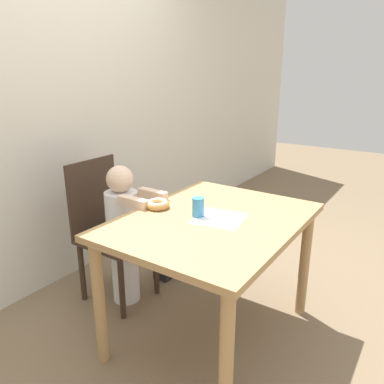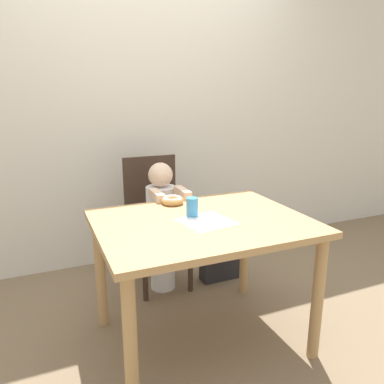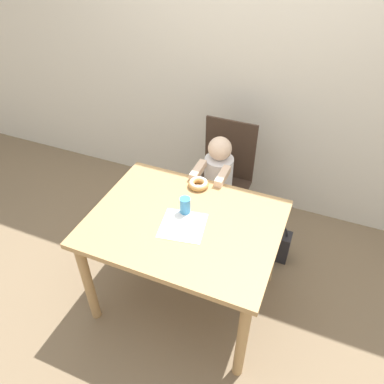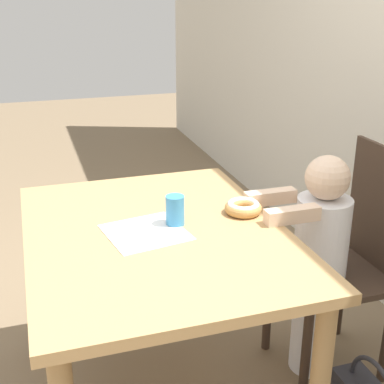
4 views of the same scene
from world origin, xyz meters
name	(u,v)px [view 2 (image 2 of 4)]	position (x,y,z in m)	size (l,w,h in m)	color
ground_plane	(201,339)	(0.00, 0.00, 0.00)	(12.00, 12.00, 0.00)	#7A664C
wall_back	(137,107)	(0.00, 1.25, 1.25)	(8.00, 0.05, 2.50)	silver
dining_table	(202,238)	(0.00, 0.00, 0.62)	(1.09, 0.84, 0.72)	tan
chair	(156,221)	(-0.01, 0.77, 0.46)	(0.39, 0.42, 0.92)	#38281E
child_figure	(162,225)	(-0.01, 0.64, 0.47)	(0.22, 0.38, 0.91)	white
donut	(172,200)	(-0.04, 0.33, 0.74)	(0.13, 0.13, 0.04)	tan
napkin	(207,222)	(0.01, -0.04, 0.72)	(0.29, 0.29, 0.00)	white
handbag	(221,262)	(0.43, 0.60, 0.13)	(0.30, 0.12, 0.36)	#232328
cup	(192,207)	(-0.03, 0.07, 0.77)	(0.06, 0.06, 0.10)	teal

